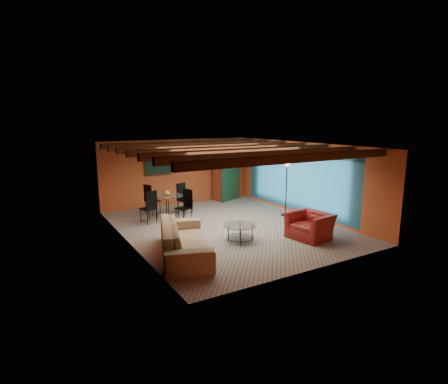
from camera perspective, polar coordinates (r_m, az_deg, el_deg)
room at (r=11.60m, az=0.22°, el=5.80°), size 6.52×8.01×2.71m
sofa at (r=9.48m, az=-6.30°, el=-7.50°), size 2.07×3.19×0.87m
armchair at (r=11.07m, az=13.50°, el=-5.22°), size 1.21×1.33×0.77m
coffee_table at (r=10.57m, az=2.60°, el=-6.48°), size 1.18×1.18×0.50m
dining_table at (r=13.08m, az=-8.98°, el=-1.62°), size 2.82×2.82×1.16m
armoire at (r=15.94m, az=0.47°, el=2.66°), size 1.36×1.04×2.14m
floor_lamp at (r=13.38m, az=9.87°, el=0.56°), size 0.49×0.49×2.03m
ceiling_fan at (r=11.50m, az=0.51°, el=5.75°), size 1.50×1.50×0.44m
painting at (r=14.77m, az=-10.47°, el=4.04°), size 1.05×0.03×0.65m
potted_plant at (r=15.79m, az=0.48°, el=7.31°), size 0.41×0.35×0.45m
vase at (r=12.94m, az=-9.07°, el=1.33°), size 0.26×0.26×0.21m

